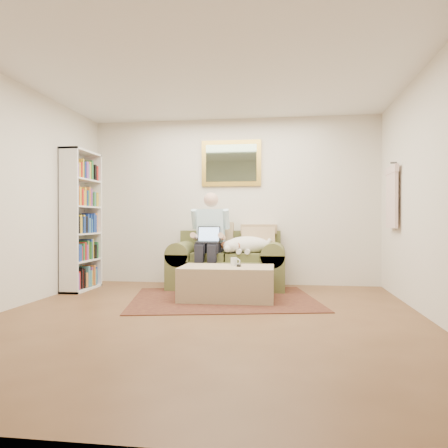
% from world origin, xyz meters
% --- Properties ---
extents(room_shell, '(4.51, 5.00, 2.61)m').
position_xyz_m(room_shell, '(0.00, 0.35, 1.30)').
color(room_shell, brown).
rests_on(room_shell, ground).
extents(rug, '(2.60, 2.24, 0.01)m').
position_xyz_m(rug, '(0.04, 1.12, 0.01)').
color(rug, '#331414').
rests_on(rug, room_shell).
extents(sofa, '(1.68, 0.85, 1.01)m').
position_xyz_m(sofa, '(-0.03, 2.04, 0.29)').
color(sofa, brown).
rests_on(sofa, room_shell).
extents(seated_man, '(0.55, 0.79, 1.41)m').
position_xyz_m(seated_man, '(-0.28, 1.89, 0.71)').
color(seated_man, '#8CCDD8').
rests_on(seated_man, sofa).
extents(laptop, '(0.33, 0.26, 0.24)m').
position_xyz_m(laptop, '(-0.28, 1.82, 0.74)').
color(laptop, black).
rests_on(laptop, seated_man).
extents(sleeping_dog, '(0.69, 0.44, 0.26)m').
position_xyz_m(sleeping_dog, '(0.27, 1.96, 0.64)').
color(sleeping_dog, white).
rests_on(sleeping_dog, sofa).
extents(ottoman, '(1.17, 0.76, 0.42)m').
position_xyz_m(ottoman, '(0.09, 1.09, 0.21)').
color(ottoman, '#CDB288').
rests_on(ottoman, room_shell).
extents(coffee_mug, '(0.08, 0.08, 0.10)m').
position_xyz_m(coffee_mug, '(0.16, 1.22, 0.47)').
color(coffee_mug, white).
rests_on(coffee_mug, ottoman).
extents(tv_remote, '(0.06, 0.15, 0.02)m').
position_xyz_m(tv_remote, '(0.23, 1.11, 0.43)').
color(tv_remote, black).
rests_on(tv_remote, ottoman).
extents(bookshelf, '(0.28, 0.80, 2.00)m').
position_xyz_m(bookshelf, '(-2.10, 1.60, 1.00)').
color(bookshelf, white).
rests_on(bookshelf, room_shell).
extents(wall_mirror, '(0.94, 0.04, 0.72)m').
position_xyz_m(wall_mirror, '(-0.03, 2.47, 1.90)').
color(wall_mirror, gold).
rests_on(wall_mirror, room_shell).
extents(hanging_shirt, '(0.06, 0.52, 0.90)m').
position_xyz_m(hanging_shirt, '(2.19, 1.60, 1.35)').
color(hanging_shirt, beige).
rests_on(hanging_shirt, room_shell).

